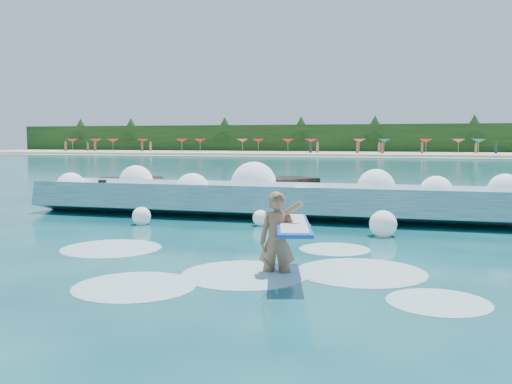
% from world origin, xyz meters
% --- Properties ---
extents(ground, '(200.00, 200.00, 0.00)m').
position_xyz_m(ground, '(0.00, 0.00, 0.00)').
color(ground, '#083040').
rests_on(ground, ground).
extents(beach, '(140.00, 20.00, 0.40)m').
position_xyz_m(beach, '(0.00, 78.00, 0.20)').
color(beach, tan).
rests_on(beach, ground).
extents(wet_band, '(140.00, 5.00, 0.08)m').
position_xyz_m(wet_band, '(0.00, 67.00, 0.04)').
color(wet_band, silver).
rests_on(wet_band, ground).
extents(treeline, '(140.00, 4.00, 5.00)m').
position_xyz_m(treeline, '(0.00, 88.00, 2.50)').
color(treeline, black).
rests_on(treeline, ground).
extents(breaking_wave, '(16.06, 2.59, 1.38)m').
position_xyz_m(breaking_wave, '(0.86, 6.27, 0.48)').
color(breaking_wave, teal).
rests_on(breaking_wave, ground).
extents(rock_cluster, '(8.33, 3.16, 1.35)m').
position_xyz_m(rock_cluster, '(-2.23, 7.56, 0.43)').
color(rock_cluster, black).
rests_on(rock_cluster, ground).
extents(surfer_with_board, '(1.24, 3.01, 1.85)m').
position_xyz_m(surfer_with_board, '(2.91, -1.30, 0.68)').
color(surfer_with_board, '#905F43').
rests_on(surfer_with_board, ground).
extents(wave_spray, '(15.12, 4.34, 1.79)m').
position_xyz_m(wave_spray, '(0.42, 6.32, 0.88)').
color(wave_spray, white).
rests_on(wave_spray, ground).
extents(surf_foam, '(9.01, 6.09, 0.12)m').
position_xyz_m(surf_foam, '(2.12, -1.00, 0.00)').
color(surf_foam, silver).
rests_on(surf_foam, ground).
extents(beach_umbrellas, '(111.57, 6.92, 0.50)m').
position_xyz_m(beach_umbrellas, '(-0.08, 80.45, 2.25)').
color(beach_umbrellas, red).
rests_on(beach_umbrellas, ground).
extents(beachgoers, '(105.31, 12.90, 1.91)m').
position_xyz_m(beachgoers, '(-2.83, 74.58, 1.09)').
color(beachgoers, '#3F332D').
rests_on(beachgoers, ground).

